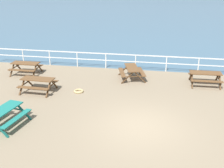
% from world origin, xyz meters
% --- Properties ---
extents(ground_plane, '(30.00, 24.00, 0.20)m').
position_xyz_m(ground_plane, '(0.00, 0.00, -0.10)').
color(ground_plane, gray).
extents(sea_band, '(142.00, 90.00, 0.01)m').
position_xyz_m(sea_band, '(0.00, 52.75, 0.00)').
color(sea_band, '#476B84').
rests_on(sea_band, ground).
extents(seaward_railing, '(23.07, 0.07, 1.08)m').
position_xyz_m(seaward_railing, '(-0.00, 7.75, 0.76)').
color(seaward_railing, white).
rests_on(seaward_railing, ground).
extents(picnic_table_near_left, '(1.85, 1.59, 0.80)m').
position_xyz_m(picnic_table_near_left, '(3.30, 5.63, 0.58)').
color(picnic_table_near_left, brown).
rests_on(picnic_table_near_left, ground).
extents(picnic_table_near_right, '(1.81, 1.56, 0.80)m').
position_xyz_m(picnic_table_near_right, '(-8.07, 5.55, 0.58)').
color(picnic_table_near_right, brown).
rests_on(picnic_table_near_right, ground).
extents(picnic_table_mid_centre, '(1.85, 1.60, 0.80)m').
position_xyz_m(picnic_table_mid_centre, '(-5.97, 2.85, 0.58)').
color(picnic_table_mid_centre, brown).
rests_on(picnic_table_mid_centre, ground).
extents(picnic_table_far_left, '(1.76, 1.99, 0.80)m').
position_xyz_m(picnic_table_far_left, '(-5.74, -0.98, 0.58)').
color(picnic_table_far_left, '#1E7A70').
rests_on(picnic_table_far_left, ground).
extents(picnic_table_far_right, '(1.93, 2.13, 0.80)m').
position_xyz_m(picnic_table_far_right, '(-1.09, 5.87, 0.58)').
color(picnic_table_far_right, brown).
rests_on(picnic_table_far_right, ground).
extents(rope_coil, '(0.55, 0.55, 0.11)m').
position_xyz_m(rope_coil, '(-3.74, 3.18, 0.06)').
color(rope_coil, tan).
rests_on(rope_coil, ground).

